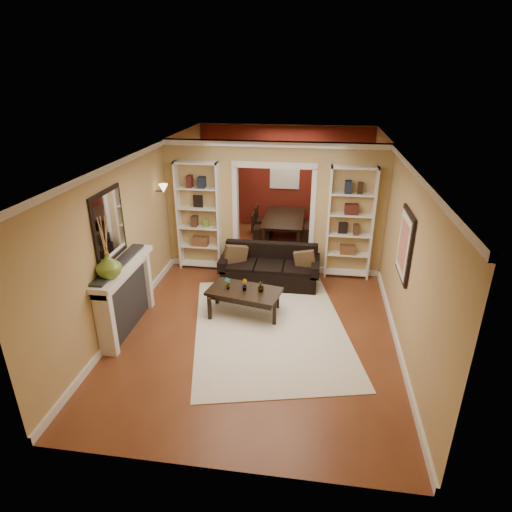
% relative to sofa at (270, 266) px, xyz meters
% --- Properties ---
extents(floor, '(8.00, 8.00, 0.00)m').
position_rel_sofa_xyz_m(floor, '(-0.02, -0.45, -0.38)').
color(floor, brown).
rests_on(floor, ground).
extents(ceiling, '(8.00, 8.00, 0.00)m').
position_rel_sofa_xyz_m(ceiling, '(-0.02, -0.45, 2.32)').
color(ceiling, white).
rests_on(ceiling, ground).
extents(wall_back, '(8.00, 0.00, 8.00)m').
position_rel_sofa_xyz_m(wall_back, '(-0.02, 3.55, 0.97)').
color(wall_back, tan).
rests_on(wall_back, ground).
extents(wall_front, '(8.00, 0.00, 8.00)m').
position_rel_sofa_xyz_m(wall_front, '(-0.02, -4.45, 0.97)').
color(wall_front, tan).
rests_on(wall_front, ground).
extents(wall_left, '(0.00, 8.00, 8.00)m').
position_rel_sofa_xyz_m(wall_left, '(-2.27, -0.45, 0.97)').
color(wall_left, tan).
rests_on(wall_left, ground).
extents(wall_right, '(0.00, 8.00, 8.00)m').
position_rel_sofa_xyz_m(wall_right, '(2.23, -0.45, 0.97)').
color(wall_right, tan).
rests_on(wall_right, ground).
extents(partition_wall, '(4.50, 0.15, 2.70)m').
position_rel_sofa_xyz_m(partition_wall, '(-0.02, 0.75, 0.97)').
color(partition_wall, tan).
rests_on(partition_wall, floor).
extents(red_back_panel, '(4.44, 0.04, 2.64)m').
position_rel_sofa_xyz_m(red_back_panel, '(-0.02, 3.52, 0.94)').
color(red_back_panel, maroon).
rests_on(red_back_panel, floor).
extents(dining_window, '(0.78, 0.03, 0.98)m').
position_rel_sofa_xyz_m(dining_window, '(-0.02, 3.48, 1.17)').
color(dining_window, '#8CA5CC').
rests_on(dining_window, wall_back).
extents(area_rug, '(3.18, 3.91, 0.01)m').
position_rel_sofa_xyz_m(area_rug, '(0.19, -1.61, -0.38)').
color(area_rug, silver).
rests_on(area_rug, floor).
extents(sofa, '(1.96, 0.85, 0.77)m').
position_rel_sofa_xyz_m(sofa, '(0.00, 0.00, 0.00)').
color(sofa, black).
rests_on(sofa, floor).
extents(pillow_left, '(0.46, 0.34, 0.46)m').
position_rel_sofa_xyz_m(pillow_left, '(-0.69, -0.02, 0.22)').
color(pillow_left, brown).
rests_on(pillow_left, sofa).
extents(pillow_right, '(0.40, 0.15, 0.39)m').
position_rel_sofa_xyz_m(pillow_right, '(0.69, -0.02, 0.19)').
color(pillow_right, brown).
rests_on(pillow_right, sofa).
extents(coffee_table, '(1.35, 0.91, 0.47)m').
position_rel_sofa_xyz_m(coffee_table, '(-0.30, -1.23, -0.15)').
color(coffee_table, black).
rests_on(coffee_table, floor).
extents(plant_left, '(0.13, 0.14, 0.21)m').
position_rel_sofa_xyz_m(plant_left, '(-0.59, -1.23, 0.19)').
color(plant_left, '#336626').
rests_on(plant_left, coffee_table).
extents(plant_center, '(0.13, 0.14, 0.20)m').
position_rel_sofa_xyz_m(plant_center, '(-0.30, -1.23, 0.19)').
color(plant_center, '#336626').
rests_on(plant_center, coffee_table).
extents(plant_right, '(0.15, 0.15, 0.20)m').
position_rel_sofa_xyz_m(plant_right, '(-0.01, -1.23, 0.19)').
color(plant_right, '#336626').
rests_on(plant_right, coffee_table).
extents(bookshelf_left, '(0.90, 0.30, 2.30)m').
position_rel_sofa_xyz_m(bookshelf_left, '(-1.57, 0.58, 0.77)').
color(bookshelf_left, white).
rests_on(bookshelf_left, floor).
extents(bookshelf_right, '(0.90, 0.30, 2.30)m').
position_rel_sofa_xyz_m(bookshelf_right, '(1.53, 0.58, 0.77)').
color(bookshelf_right, white).
rests_on(bookshelf_right, floor).
extents(fireplace, '(0.32, 1.70, 1.16)m').
position_rel_sofa_xyz_m(fireplace, '(-2.11, -1.95, 0.20)').
color(fireplace, white).
rests_on(fireplace, floor).
extents(vase, '(0.44, 0.44, 0.39)m').
position_rel_sofa_xyz_m(vase, '(-2.11, -2.39, 0.97)').
color(vase, olive).
rests_on(vase, fireplace).
extents(mirror, '(0.03, 0.95, 1.10)m').
position_rel_sofa_xyz_m(mirror, '(-2.25, -1.95, 1.42)').
color(mirror, silver).
rests_on(mirror, wall_left).
extents(wall_sconce, '(0.18, 0.18, 0.22)m').
position_rel_sofa_xyz_m(wall_sconce, '(-2.17, 0.10, 1.45)').
color(wall_sconce, '#FFE0A5').
rests_on(wall_sconce, wall_left).
extents(framed_art, '(0.04, 0.85, 1.05)m').
position_rel_sofa_xyz_m(framed_art, '(2.19, -1.45, 1.17)').
color(framed_art, black).
rests_on(framed_art, wall_right).
extents(dining_table, '(1.77, 0.99, 0.62)m').
position_rel_sofa_xyz_m(dining_table, '(0.11, 2.41, -0.07)').
color(dining_table, black).
rests_on(dining_table, floor).
extents(dining_chair_nw, '(0.40, 0.40, 0.79)m').
position_rel_sofa_xyz_m(dining_chair_nw, '(-0.44, 2.11, 0.01)').
color(dining_chair_nw, black).
rests_on(dining_chair_nw, floor).
extents(dining_chair_ne, '(0.60, 0.60, 0.95)m').
position_rel_sofa_xyz_m(dining_chair_ne, '(0.66, 2.11, 0.09)').
color(dining_chair_ne, black).
rests_on(dining_chair_ne, floor).
extents(dining_chair_sw, '(0.51, 0.51, 0.81)m').
position_rel_sofa_xyz_m(dining_chair_sw, '(-0.44, 2.71, 0.02)').
color(dining_chair_sw, black).
rests_on(dining_chair_sw, floor).
extents(dining_chair_se, '(0.50, 0.50, 0.76)m').
position_rel_sofa_xyz_m(dining_chair_se, '(0.66, 2.71, -0.00)').
color(dining_chair_se, black).
rests_on(dining_chair_se, floor).
extents(chandelier, '(0.50, 0.50, 0.30)m').
position_rel_sofa_xyz_m(chandelier, '(-0.02, 2.25, 1.64)').
color(chandelier, '#352318').
rests_on(chandelier, ceiling).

